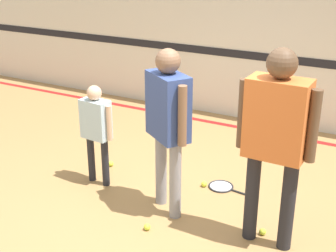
# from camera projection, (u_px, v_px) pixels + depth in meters

# --- Properties ---
(ground_plane) EXTENTS (16.00, 16.00, 0.00)m
(ground_plane) POSITION_uv_depth(u_px,v_px,m) (163.00, 215.00, 4.83)
(ground_plane) COLOR #A87F4C
(wall_back) EXTENTS (16.00, 0.07, 3.20)m
(wall_back) POSITION_uv_depth(u_px,v_px,m) (267.00, 18.00, 6.78)
(wall_back) COLOR silver
(wall_back) RESTS_ON ground_plane
(floor_stripe) EXTENTS (14.40, 0.10, 0.01)m
(floor_stripe) POSITION_uv_depth(u_px,v_px,m) (250.00, 129.00, 7.02)
(floor_stripe) COLOR red
(floor_stripe) RESTS_ON ground_plane
(person_instructor) EXTENTS (0.56, 0.48, 1.71)m
(person_instructor) POSITION_uv_depth(u_px,v_px,m) (168.00, 115.00, 4.54)
(person_instructor) COLOR gray
(person_instructor) RESTS_ON ground_plane
(person_student_left) EXTENTS (0.45, 0.21, 1.18)m
(person_student_left) POSITION_uv_depth(u_px,v_px,m) (96.00, 124.00, 5.21)
(person_student_left) COLOR #232328
(person_student_left) RESTS_ON ground_plane
(person_student_right) EXTENTS (0.70, 0.29, 1.84)m
(person_student_right) POSITION_uv_depth(u_px,v_px,m) (276.00, 129.00, 3.98)
(person_student_right) COLOR #232328
(person_student_right) RESTS_ON ground_plane
(racket_spare_on_floor) EXTENTS (0.53, 0.33, 0.03)m
(racket_spare_on_floor) POSITION_uv_depth(u_px,v_px,m) (222.00, 187.00, 5.35)
(racket_spare_on_floor) COLOR #28282D
(racket_spare_on_floor) RESTS_ON ground_plane
(tennis_ball_near_instructor) EXTENTS (0.07, 0.07, 0.07)m
(tennis_ball_near_instructor) POSITION_uv_depth(u_px,v_px,m) (148.00, 227.00, 4.56)
(tennis_ball_near_instructor) COLOR #CCE038
(tennis_ball_near_instructor) RESTS_ON ground_plane
(tennis_ball_by_spare_racket) EXTENTS (0.07, 0.07, 0.07)m
(tennis_ball_by_spare_racket) POSITION_uv_depth(u_px,v_px,m) (204.00, 184.00, 5.37)
(tennis_ball_by_spare_racket) COLOR #CCE038
(tennis_ball_by_spare_racket) RESTS_ON ground_plane
(tennis_ball_stray_left) EXTENTS (0.07, 0.07, 0.07)m
(tennis_ball_stray_left) POSITION_uv_depth(u_px,v_px,m) (111.00, 164.00, 5.85)
(tennis_ball_stray_left) COLOR #CCE038
(tennis_ball_stray_left) RESTS_ON ground_plane
(tennis_ball_stray_right) EXTENTS (0.07, 0.07, 0.07)m
(tennis_ball_stray_right) POSITION_uv_depth(u_px,v_px,m) (263.00, 232.00, 4.48)
(tennis_ball_stray_right) COLOR #CCE038
(tennis_ball_stray_right) RESTS_ON ground_plane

